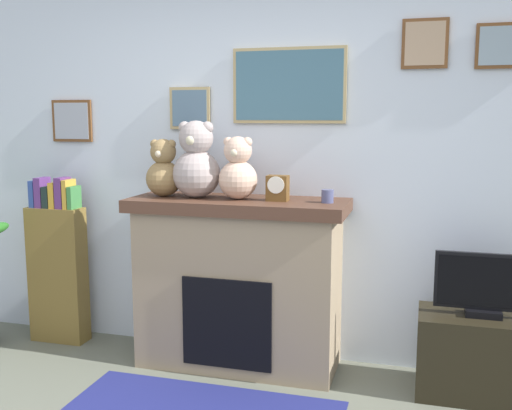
{
  "coord_description": "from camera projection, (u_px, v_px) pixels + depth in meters",
  "views": [
    {
      "loc": [
        1.09,
        -1.91,
        1.64
      ],
      "look_at": [
        0.06,
        1.69,
        1.08
      ],
      "focal_mm": 41.79,
      "sensor_mm": 36.0,
      "label": 1
    }
  ],
  "objects": [
    {
      "name": "teddy_bear_grey",
      "position": [
        238.0,
        171.0,
        3.77
      ],
      "size": [
        0.25,
        0.25,
        0.4
      ],
      "color": "#D3AE96",
      "rests_on": "fireplace"
    },
    {
      "name": "candle_jar",
      "position": [
        328.0,
        196.0,
        3.63
      ],
      "size": [
        0.07,
        0.07,
        0.08
      ],
      "primitive_type": "cylinder",
      "color": "#4C517A",
      "rests_on": "fireplace"
    },
    {
      "name": "fireplace",
      "position": [
        239.0,
        282.0,
        3.89
      ],
      "size": [
        1.4,
        0.56,
        1.11
      ],
      "color": "#968063",
      "rests_on": "ground_plane"
    },
    {
      "name": "back_wall",
      "position": [
        260.0,
        165.0,
        4.06
      ],
      "size": [
        5.2,
        0.15,
        2.6
      ],
      "color": "silver",
      "rests_on": "ground_plane"
    },
    {
      "name": "teddy_bear_cream",
      "position": [
        164.0,
        171.0,
        3.91
      ],
      "size": [
        0.23,
        0.23,
        0.38
      ],
      "color": "olive",
      "rests_on": "fireplace"
    },
    {
      "name": "teddy_bear_tan",
      "position": [
        196.0,
        163.0,
        3.84
      ],
      "size": [
        0.31,
        0.31,
        0.5
      ],
      "color": "#A39591",
      "rests_on": "fireplace"
    },
    {
      "name": "television",
      "position": [
        485.0,
        286.0,
        3.42
      ],
      "size": [
        0.56,
        0.14,
        0.37
      ],
      "color": "black",
      "rests_on": "tv_stand"
    },
    {
      "name": "bookshelf",
      "position": [
        58.0,
        266.0,
        4.32
      ],
      "size": [
        0.41,
        0.16,
        1.21
      ],
      "color": "brown",
      "rests_on": "ground_plane"
    },
    {
      "name": "tv_stand",
      "position": [
        480.0,
        356.0,
        3.49
      ],
      "size": [
        0.72,
        0.4,
        0.49
      ],
      "primitive_type": "cube",
      "color": "black",
      "rests_on": "ground_plane"
    },
    {
      "name": "mantel_clock",
      "position": [
        278.0,
        188.0,
        3.71
      ],
      "size": [
        0.13,
        0.1,
        0.16
      ],
      "color": "brown",
      "rests_on": "fireplace"
    }
  ]
}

